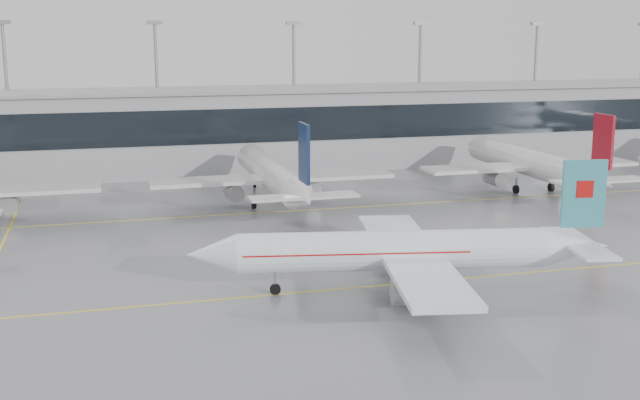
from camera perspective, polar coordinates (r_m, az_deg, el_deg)
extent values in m
plane|color=gray|center=(66.79, 2.75, -6.23)|extent=(320.00, 320.00, 0.00)
cube|color=yellow|center=(66.78, 2.75, -6.23)|extent=(120.00, 0.25, 0.01)
cube|color=yellow|center=(94.76, -2.89, -0.82)|extent=(120.00, 0.25, 0.01)
cube|color=#96969A|center=(124.80, -6.13, 4.95)|extent=(180.00, 15.00, 12.00)
cube|color=black|center=(117.23, -5.54, 5.27)|extent=(180.00, 0.20, 5.00)
cube|color=gray|center=(124.23, -6.19, 7.79)|extent=(182.00, 16.00, 0.40)
cylinder|color=gray|center=(129.35, -21.31, 6.69)|extent=(0.50, 0.50, 22.00)
cube|color=gray|center=(129.01, -21.69, 11.69)|extent=(2.40, 1.00, 0.60)
cylinder|color=gray|center=(129.00, -11.48, 7.24)|extent=(0.50, 0.50, 22.00)
cube|color=gray|center=(128.65, -11.69, 12.26)|extent=(2.40, 1.00, 0.60)
cylinder|color=gray|center=(132.35, -1.86, 7.57)|extent=(0.50, 0.50, 22.00)
cube|color=gray|center=(132.02, -1.90, 12.47)|extent=(2.40, 1.00, 0.60)
cylinder|color=gray|center=(139.15, 7.06, 7.69)|extent=(0.50, 0.50, 22.00)
cube|color=gray|center=(138.83, 7.18, 12.35)|extent=(2.40, 1.00, 0.60)
cylinder|color=gray|center=(148.91, 14.98, 7.65)|extent=(0.50, 0.50, 22.00)
cube|color=gray|center=(148.61, 15.21, 11.99)|extent=(2.40, 1.00, 0.60)
cylinder|color=gray|center=(161.11, 21.82, 7.49)|extent=(0.50, 0.50, 22.00)
cylinder|color=white|center=(64.96, 5.14, -3.60)|extent=(25.06, 7.84, 3.26)
cone|color=white|center=(64.14, -7.71, -3.86)|extent=(4.54, 3.95, 3.26)
cone|color=white|center=(69.16, 17.70, -3.17)|extent=(6.11, 4.25, 3.26)
cube|color=white|center=(65.33, 6.43, -3.90)|extent=(9.93, 27.42, 0.45)
cube|color=white|center=(69.17, 17.87, -2.92)|extent=(4.68, 10.71, 0.25)
cube|color=teal|center=(68.36, 18.24, 0.42)|extent=(3.60, 1.01, 5.57)
cylinder|color=gray|center=(61.17, 6.80, -6.47)|extent=(3.93, 2.73, 2.10)
cylinder|color=gray|center=(70.19, 5.25, -4.04)|extent=(3.93, 2.73, 2.10)
cylinder|color=gray|center=(64.71, -3.21, -5.77)|extent=(0.20, 0.20, 1.37)
cylinder|color=black|center=(64.92, -3.20, -6.35)|extent=(0.94, 0.46, 0.90)
cylinder|color=gray|center=(63.62, 7.73, -6.08)|extent=(0.24, 0.24, 1.37)
cylinder|color=black|center=(63.83, 7.72, -6.67)|extent=(1.16, 0.65, 1.10)
cylinder|color=gray|center=(68.47, 6.81, -4.76)|extent=(0.24, 0.24, 1.37)
cylinder|color=black|center=(68.67, 6.79, -5.31)|extent=(1.16, 0.65, 1.10)
cube|color=#B70F0F|center=(68.28, 18.27, 0.77)|extent=(1.46, 0.70, 1.40)
cube|color=#B70F0F|center=(64.47, 2.51, -3.50)|extent=(18.30, 6.59, 0.12)
cylinder|color=gray|center=(96.71, -21.19, -0.21)|extent=(2.10, 3.60, 2.10)
cylinder|color=silver|center=(98.83, -3.55, 1.93)|extent=(3.59, 27.36, 3.59)
cone|color=silver|center=(114.03, -5.18, 3.22)|extent=(3.59, 4.00, 3.59)
cone|color=silver|center=(83.04, -1.19, 0.07)|extent=(3.59, 5.60, 3.59)
cube|color=silver|center=(97.45, -3.36, 1.56)|extent=(29.64, 5.00, 0.45)
cube|color=silver|center=(82.79, -1.16, 0.25)|extent=(11.40, 2.80, 0.25)
cube|color=#101F43|center=(81.82, -1.14, 3.35)|extent=(0.35, 3.60, 6.12)
cylinder|color=gray|center=(97.35, -6.18, 0.60)|extent=(2.10, 3.60, 2.10)
cylinder|color=gray|center=(99.29, -0.70, 0.89)|extent=(2.10, 3.60, 2.10)
cylinder|color=gray|center=(109.59, -4.68, 1.52)|extent=(0.20, 0.20, 1.56)
cylinder|color=black|center=(109.73, -4.68, 1.12)|extent=(0.30, 0.90, 0.90)
cylinder|color=gray|center=(96.38, -4.73, 0.17)|extent=(0.24, 0.24, 1.56)
cylinder|color=black|center=(96.54, -4.72, -0.29)|extent=(0.45, 1.10, 1.10)
cylinder|color=gray|center=(97.45, -1.73, 0.33)|extent=(0.24, 0.24, 1.56)
cylinder|color=black|center=(97.60, -1.73, -0.12)|extent=(0.45, 1.10, 1.10)
cylinder|color=silver|center=(111.30, 14.39, 2.69)|extent=(3.59, 27.36, 3.59)
cone|color=silver|center=(124.99, 10.85, 3.80)|extent=(3.59, 4.00, 3.59)
cone|color=silver|center=(97.55, 19.16, 1.17)|extent=(3.59, 5.60, 3.59)
cube|color=silver|center=(110.08, 14.77, 2.36)|extent=(29.64, 5.00, 0.45)
cube|color=silver|center=(97.34, 19.24, 1.32)|extent=(11.40, 2.80, 0.25)
cube|color=maroon|center=(96.51, 19.49, 3.96)|extent=(0.35, 3.60, 6.12)
cylinder|color=gray|center=(108.44, 12.40, 1.54)|extent=(2.10, 3.60, 2.10)
cylinder|color=gray|center=(113.20, 16.71, 1.73)|extent=(2.10, 3.60, 2.10)
cylinder|color=gray|center=(120.95, 11.84, 2.27)|extent=(0.20, 0.20, 1.56)
cylinder|color=black|center=(121.08, 11.82, 1.91)|extent=(0.30, 0.90, 0.90)
cylinder|color=gray|center=(108.29, 13.78, 1.15)|extent=(0.24, 0.24, 1.56)
cylinder|color=black|center=(108.43, 13.76, 0.74)|extent=(0.45, 1.10, 1.10)
cylinder|color=gray|center=(110.90, 16.13, 1.27)|extent=(0.24, 0.24, 1.56)
cylinder|color=black|center=(111.03, 16.11, 0.87)|extent=(0.45, 1.10, 1.10)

